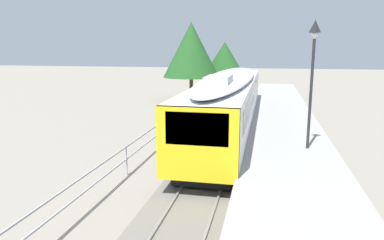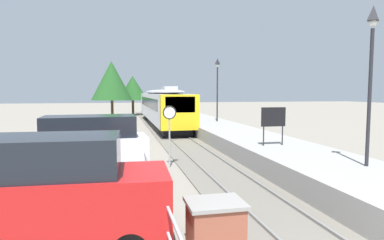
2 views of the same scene
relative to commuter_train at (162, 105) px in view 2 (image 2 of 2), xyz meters
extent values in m
plane|color=gray|center=(-3.00, -7.33, -2.15)|extent=(160.00, 160.00, 0.00)
cube|color=#6B665B|center=(0.00, -7.33, -2.12)|extent=(3.20, 60.00, 0.06)
cube|color=slate|center=(-0.72, -7.33, -2.05)|extent=(0.08, 60.00, 0.08)
cube|color=slate|center=(0.72, -7.33, -2.05)|extent=(0.08, 60.00, 0.08)
cube|color=silver|center=(0.00, 0.11, -0.18)|extent=(2.80, 20.71, 2.55)
cube|color=yellow|center=(0.00, -10.15, -0.18)|extent=(2.80, 0.24, 2.55)
cube|color=black|center=(0.00, -10.23, 0.38)|extent=(2.13, 0.08, 1.12)
cube|color=black|center=(0.00, 0.11, 0.22)|extent=(2.82, 17.39, 0.92)
ellipsoid|color=#B2B5BA|center=(0.00, 0.11, 1.27)|extent=(2.69, 19.88, 0.44)
cube|color=#B2B5BA|center=(0.00, -5.07, 1.55)|extent=(1.10, 2.20, 0.36)
cube|color=#EAE5C6|center=(0.00, -10.22, -1.18)|extent=(1.00, 0.10, 0.20)
cube|color=black|center=(0.00, -7.85, -1.73)|extent=(2.24, 3.20, 0.55)
cube|color=black|center=(0.00, 8.06, -1.73)|extent=(2.24, 3.20, 0.55)
cube|color=#999691|center=(3.25, -7.33, -1.70)|extent=(3.90, 60.00, 0.90)
cylinder|color=#232328|center=(4.01, -23.52, 1.05)|extent=(0.12, 0.12, 4.60)
pyramid|color=#232328|center=(4.01, -23.52, 3.85)|extent=(0.34, 0.34, 0.50)
sphere|color=silver|center=(4.01, -23.52, 3.53)|extent=(0.24, 0.24, 0.24)
cylinder|color=#232328|center=(4.01, -5.90, 1.05)|extent=(0.12, 0.12, 4.60)
pyramid|color=#232328|center=(4.01, -5.90, 3.85)|extent=(0.34, 0.34, 0.50)
sphere|color=silver|center=(4.01, -5.90, 3.53)|extent=(0.24, 0.24, 0.24)
cylinder|color=#232328|center=(2.39, -18.81, -0.80)|extent=(0.06, 0.06, 0.90)
cylinder|color=#232328|center=(3.35, -18.81, -0.80)|extent=(0.06, 0.06, 0.90)
cube|color=black|center=(2.87, -18.81, 0.10)|extent=(1.20, 0.08, 0.90)
cylinder|color=#9EA0A5|center=(-2.00, -18.44, -1.05)|extent=(0.07, 0.07, 2.20)
cylinder|color=white|center=(-2.00, -18.46, 0.35)|extent=(0.60, 0.03, 0.60)
torus|color=black|center=(-2.00, -18.47, 0.35)|extent=(0.61, 0.05, 0.61)
cube|color=brown|center=(-2.24, -26.55, -1.62)|extent=(1.10, 0.90, 1.05)
cube|color=gray|center=(-2.24, -26.55, -1.06)|extent=(1.21, 0.99, 0.08)
cube|color=#9EA0A5|center=(-3.30, -17.33, -0.95)|extent=(0.05, 36.00, 0.05)
cube|color=#9EA0A5|center=(-3.30, -17.33, -1.46)|extent=(0.05, 36.00, 0.05)
cylinder|color=#9EA0A5|center=(-3.30, -26.33, -1.52)|extent=(0.06, 0.06, 1.25)
cylinder|color=#9EA0A5|center=(-3.30, -17.33, -1.52)|extent=(0.06, 0.06, 1.25)
cylinder|color=#9EA0A5|center=(-3.30, -8.33, -1.52)|extent=(0.06, 0.06, 1.25)
cylinder|color=#9EA0A5|center=(-3.30, 0.67, -1.52)|extent=(0.06, 0.06, 1.25)
cube|color=red|center=(-5.60, -25.82, -1.11)|extent=(4.98, 2.16, 1.35)
cube|color=black|center=(-5.90, -25.80, -0.04)|extent=(3.47, 1.86, 0.80)
cylinder|color=black|center=(-3.95, -25.03, -1.79)|extent=(0.73, 0.27, 0.72)
cube|color=white|center=(-5.60, -19.97, -1.11)|extent=(4.98, 2.17, 1.35)
cube|color=black|center=(-5.30, -19.95, -0.04)|extent=(3.47, 1.87, 0.80)
cylinder|color=black|center=(-7.18, -20.89, -1.79)|extent=(0.73, 0.27, 0.72)
cylinder|color=black|center=(-7.25, -19.19, -1.79)|extent=(0.73, 0.27, 0.72)
cylinder|color=black|center=(-3.95, -20.75, -1.79)|extent=(0.73, 0.27, 0.72)
cylinder|color=black|center=(-4.02, -19.04, -1.79)|extent=(0.73, 0.27, 0.72)
cylinder|color=brown|center=(-5.17, 13.16, -0.99)|extent=(0.36, 0.36, 2.31)
cone|color=#1E4C1E|center=(-5.17, 13.16, 2.80)|extent=(5.49, 5.49, 5.27)
cylinder|color=brown|center=(-2.26, 16.08, -1.04)|extent=(0.36, 0.36, 2.23)
cone|color=#1E4C1E|center=(-2.26, 16.08, 1.85)|extent=(4.38, 4.38, 3.54)
camera|label=1|loc=(2.22, -21.54, 3.00)|focal=33.61mm
camera|label=2|loc=(-4.17, -33.03, 1.27)|focal=30.86mm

